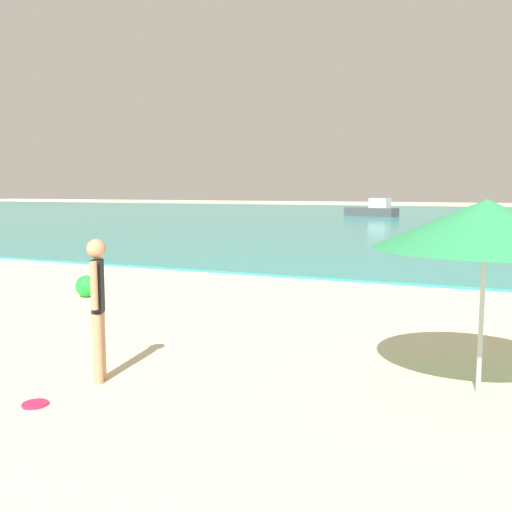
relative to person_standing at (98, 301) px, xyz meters
name	(u,v)px	position (x,y,z in m)	size (l,w,h in m)	color
water	(460,219)	(1.33, 37.69, -0.86)	(160.00, 60.00, 0.06)	teal
person_standing	(98,301)	(0.00, 0.00, 0.00)	(0.21, 0.34, 1.57)	tan
frisbee	(35,404)	(-0.13, -0.82, -0.88)	(0.25, 0.25, 0.03)	#E51E4C
boat_far	(373,210)	(-5.04, 38.49, -0.36)	(4.26, 2.42, 1.38)	#4C4C51
beach_ball	(87,286)	(-3.43, 3.86, -0.68)	(0.43, 0.43, 0.43)	green
beach_umbrella	(486,224)	(3.83, 1.29, 0.86)	(2.24, 2.24, 2.01)	#B7B7BC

